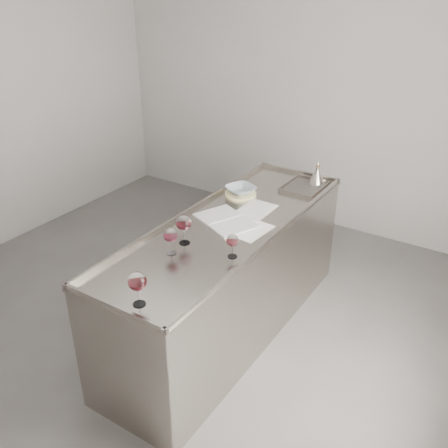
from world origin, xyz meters
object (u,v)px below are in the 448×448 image
Objects in this scene: counter at (229,279)px; wine_glass_right at (137,282)px; notebook at (226,220)px; wine_glass_left at (184,224)px; wine_funnel at (317,176)px; ceramic_bowl at (241,190)px; wine_glass_small at (232,241)px; wine_glass_middle at (171,236)px.

wine_glass_right is (0.10, -1.08, 0.61)m from counter.
counter is 0.48m from notebook.
wine_funnel is (0.32, 1.47, -0.08)m from wine_glass_left.
wine_glass_left reaches higher than notebook.
ceramic_bowl is at bearing 95.92° from wine_glass_left.
counter is at bearing -68.02° from ceramic_bowl.
notebook is (-0.15, 1.11, -0.14)m from wine_glass_right.
wine_glass_right is 0.73m from wine_glass_small.
wine_funnel is at bearing 77.63° from wine_glass_left.
wine_glass_small is at bearing 77.20° from wine_glass_right.
ceramic_bowl is at bearing 111.98° from counter.
wine_glass_right is at bearing -93.11° from wine_funnel.
wine_glass_left reaches higher than counter.
wine_funnel is at bearing 99.67° from notebook.
notebook is at bearing 147.11° from counter.
wine_funnel reaches higher than wine_glass_small.
notebook is at bearing -72.03° from ceramic_bowl.
notebook is at bearing 127.59° from wine_glass_small.
wine_glass_right reaches higher than wine_funnel.
wine_funnel reaches higher than ceramic_bowl.
wine_glass_left is at bearing 106.55° from wine_glass_right.
wine_glass_left is 0.37m from wine_glass_small.
wine_glass_small is 0.70× the size of ceramic_bowl.
wine_glass_middle reaches higher than counter.
wine_glass_middle reaches higher than ceramic_bowl.
wine_glass_small is 0.79× the size of wine_funnel.
wine_glass_left is 1.00× the size of wine_glass_right.
counter is 10.62× the size of ceramic_bowl.
ceramic_bowl is (-0.20, 0.50, 0.52)m from counter.
wine_glass_left reaches higher than wine_funnel.
wine_glass_left reaches higher than ceramic_bowl.
ceramic_bowl is (-0.30, 1.58, -0.10)m from wine_glass_right.
wine_glass_small is 0.98m from ceramic_bowl.
wine_glass_left is 0.45m from notebook.
wine_glass_left is 1.30× the size of wine_glass_small.
ceramic_bowl is at bearing 117.95° from wine_glass_small.
ceramic_bowl is (-0.10, 1.04, -0.08)m from wine_glass_middle.
wine_glass_middle is 0.81× the size of ceramic_bowl.
wine_glass_right is 1.02× the size of wine_funnel.
wine_glass_middle is at bearing -85.68° from wine_glass_left.
notebook is (0.05, 0.58, -0.12)m from wine_glass_middle.
wine_glass_left reaches higher than wine_glass_middle.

